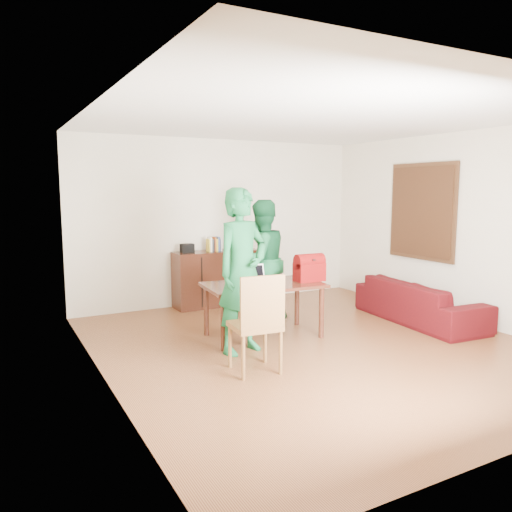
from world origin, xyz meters
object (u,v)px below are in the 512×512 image
laptop (255,282)px  red_bag (309,270)px  person_near (242,271)px  sofa (419,301)px  table (263,290)px  person_far (261,260)px  chair (255,343)px  bottle (281,281)px

laptop → red_bag: red_bag is taller
person_near → laptop: (0.33, 0.32, -0.22)m
person_near → sofa: (2.84, -0.02, -0.66)m
table → person_near: (-0.51, -0.40, 0.34)m
table → red_bag: red_bag is taller
person_far → table: bearing=52.9°
person_near → sofa: bearing=-15.1°
chair → red_bag: 1.69m
person_near → sofa: 2.91m
table → chair: chair is taller
person_far → laptop: person_far is taller
chair → laptop: 1.18m
person_far → laptop: bearing=46.3°
table → sofa: table is taller
person_near → sofa: size_ratio=0.95×
table → person_near: person_near is taller
sofa → person_far: bearing=63.6°
person_near → laptop: person_near is taller
person_near → person_far: bearing=37.8°
chair → red_bag: chair is taller
laptop → bottle: 0.36m
red_bag → sofa: (1.71, -0.30, -0.54)m
chair → person_far: (1.07, 1.81, 0.57)m
table → sofa: bearing=-4.8°
table → person_far: (0.38, 0.76, 0.26)m
person_far → sofa: size_ratio=0.86×
person_near → red_bag: person_near is taller
chair → red_bag: (1.30, 0.93, 0.53)m
red_bag → sofa: size_ratio=0.19×
bottle → chair: bearing=-136.6°
person_far → laptop: (-0.56, -0.84, -0.13)m
laptop → person_far: bearing=67.3°
chair → person_far: size_ratio=0.60×
person_near → person_far: size_ratio=1.10×
red_bag → chair: bearing=-141.5°
person_near → bottle: (0.54, 0.02, -0.17)m
table → laptop: 0.23m
bottle → red_bag: (0.59, 0.25, 0.05)m
red_bag → table: bearing=171.5°
laptop → sofa: 2.57m
bottle → person_far: bearing=72.7°
chair → sofa: bearing=17.3°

